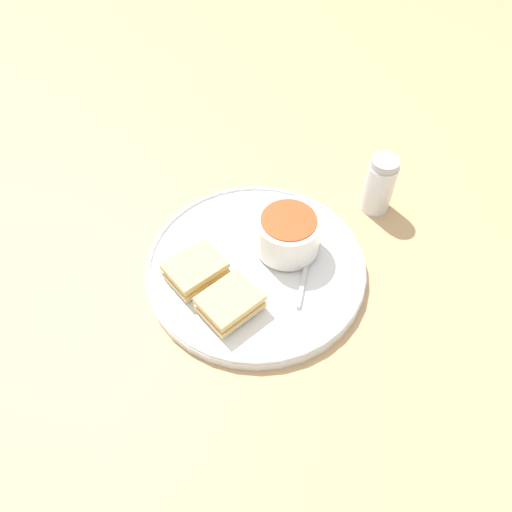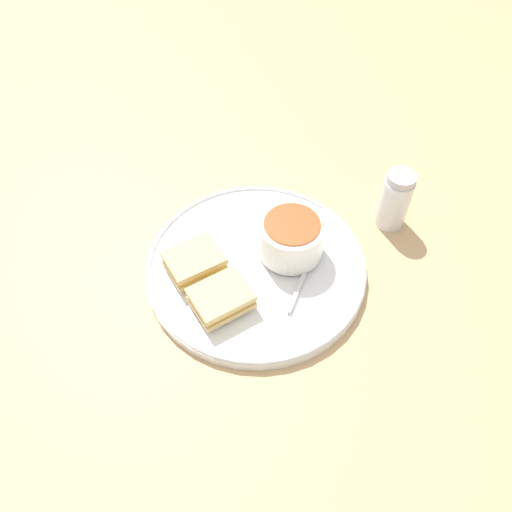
% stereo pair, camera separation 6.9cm
% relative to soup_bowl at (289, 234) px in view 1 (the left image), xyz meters
% --- Properties ---
extents(ground_plane, '(2.40, 2.40, 0.00)m').
position_rel_soup_bowl_xyz_m(ground_plane, '(0.00, 0.05, -0.05)').
color(ground_plane, tan).
extents(plate, '(0.31, 0.31, 0.02)m').
position_rel_soup_bowl_xyz_m(plate, '(0.00, 0.05, -0.04)').
color(plate, white).
rests_on(plate, ground_plane).
extents(soup_bowl, '(0.09, 0.09, 0.06)m').
position_rel_soup_bowl_xyz_m(soup_bowl, '(0.00, 0.00, 0.00)').
color(soup_bowl, white).
rests_on(soup_bowl, plate).
extents(spoon, '(0.09, 0.09, 0.01)m').
position_rel_soup_bowl_xyz_m(spoon, '(-0.03, -0.01, -0.03)').
color(spoon, silver).
rests_on(spoon, plate).
extents(sandwich_half_near, '(0.07, 0.08, 0.03)m').
position_rel_soup_bowl_xyz_m(sandwich_half_near, '(0.03, 0.14, -0.02)').
color(sandwich_half_near, '#DBBC7F').
rests_on(sandwich_half_near, plate).
extents(sandwich_half_far, '(0.07, 0.08, 0.03)m').
position_rel_soup_bowl_xyz_m(sandwich_half_far, '(-0.04, 0.12, -0.02)').
color(sandwich_half_far, '#DBBC7F').
rests_on(sandwich_half_far, plate).
extents(salt_shaker, '(0.05, 0.05, 0.10)m').
position_rel_soup_bowl_xyz_m(salt_shaker, '(0.01, -0.17, 0.00)').
color(salt_shaker, silver).
rests_on(salt_shaker, ground_plane).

